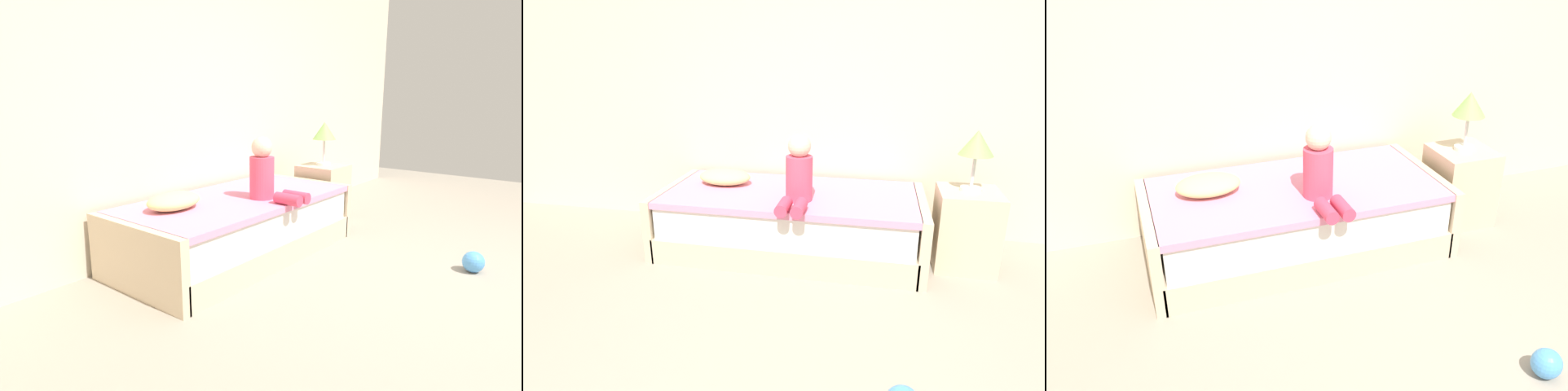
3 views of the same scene
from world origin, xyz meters
TOP-DOWN VIEW (x-y plane):
  - wall_rear at (0.00, 2.60)m, footprint 7.20×0.10m
  - bed at (-0.43, 2.00)m, footprint 2.11×1.00m
  - nightstand at (0.92, 1.99)m, footprint 0.44×0.44m
  - table_lamp at (0.92, 1.99)m, footprint 0.24×0.24m
  - child_figure at (-0.33, 1.77)m, footprint 0.20×0.51m
  - pillow at (-1.02, 2.10)m, footprint 0.44×0.30m
  - toy_ball at (0.41, 0.34)m, footprint 0.16×0.16m

SIDE VIEW (x-z plane):
  - toy_ball at x=0.41m, z-range 0.00..0.16m
  - bed at x=-0.43m, z-range 0.00..0.50m
  - nightstand at x=0.92m, z-range 0.00..0.60m
  - pillow at x=-1.02m, z-range 0.50..0.63m
  - child_figure at x=-0.33m, z-range 0.45..0.96m
  - table_lamp at x=0.92m, z-range 0.71..1.16m
  - wall_rear at x=0.00m, z-range 0.00..2.90m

